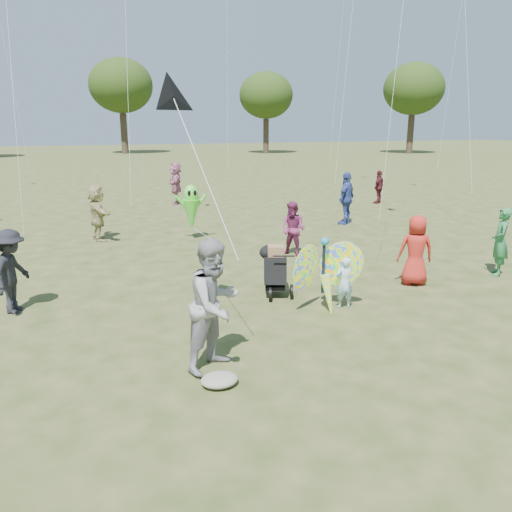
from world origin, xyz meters
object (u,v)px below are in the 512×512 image
Objects in this scene: crowd_c at (346,198)px; child_girl at (344,283)px; crowd_d at (97,213)px; crowd_e at (293,229)px; crowd_f at (500,242)px; butterfly_kite at (325,275)px; adult_man at (215,305)px; crowd_h at (379,187)px; jogging_stroller at (274,267)px; crowd_b at (12,272)px; alien_kite at (191,209)px; crowd_a at (416,250)px; crowd_j at (176,183)px.

child_girl is at bearing 22.20° from crowd_c.
crowd_d is 6.28m from crowd_e.
crowd_f is at bearing -136.17° from crowd_d.
crowd_d is at bearing 116.73° from butterfly_kite.
crowd_c is at bearing -111.55° from child_girl.
crowd_h is (11.07, 12.89, -0.25)m from adult_man.
crowd_h is at bearing 95.52° from crowd_e.
crowd_b is at bearing -167.99° from jogging_stroller.
alien_kite is (-6.21, 6.14, 0.15)m from crowd_f.
crowd_c is (1.98, 6.72, 0.15)m from crowd_a.
crowd_c is 1.09× the size of alien_kite.
alien_kite is at bearing -32.35° from crowd_c.
crowd_c reaches higher than crowd_a.
crowd_a is 3.60m from crowd_e.
crowd_f reaches higher than crowd_h.
adult_man is 1.25× the size of crowd_a.
crowd_d reaches higher than butterfly_kite.
child_girl is at bearing -31.14° from jogging_stroller.
crowd_f is 0.95× the size of butterfly_kite.
crowd_b is 0.95× the size of alien_kite.
crowd_b is at bearing 155.08° from crowd_d.
jogging_stroller is at bearing -161.09° from crowd_d.
crowd_e reaches higher than crowd_h.
adult_man is 1.21× the size of crowd_b.
adult_man reaches higher than alien_kite.
crowd_b reaches higher than jogging_stroller.
crowd_d is at bearing -40.48° from crowd_c.
butterfly_kite is (-1.06, -4.02, -0.03)m from crowd_e.
crowd_c is 8.85m from butterfly_kite.
crowd_d is (-6.61, 7.02, 0.07)m from crowd_a.
crowd_b reaches higher than child_girl.
crowd_e is 0.87× the size of butterfly_kite.
crowd_c is at bearing -86.14° from crowd_a.
crowd_j is at bearing -37.35° from crowd_d.
crowd_j is 14.31m from butterfly_kite.
crowd_d is 7.44m from crowd_j.
jogging_stroller is 0.65× the size of butterfly_kite.
alien_kite is (-1.16, 6.90, 0.25)m from butterfly_kite.
crowd_e reaches higher than child_girl.
crowd_b is 5.20m from jogging_stroller.
butterfly_kite is (0.59, -1.23, 0.11)m from jogging_stroller.
crowd_d is 7.40m from jogging_stroller.
crowd_b is at bearing -12.88° from crowd_j.
crowd_c is at bearing 69.65° from jogging_stroller.
alien_kite reaches higher than crowd_f.
alien_kite is (-0.57, 5.67, 0.36)m from jogging_stroller.
butterfly_kite is at bearing -161.29° from crowd_d.
crowd_d is (1.80, 5.92, 0.04)m from crowd_b.
alien_kite is (-1.58, 6.90, 0.45)m from child_girl.
crowd_f reaches higher than child_girl.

